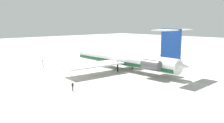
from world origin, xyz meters
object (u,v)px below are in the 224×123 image
Objects in this scene: safety_cone_nose at (43,66)px; safety_cone_wingtip at (123,55)px; ground_crew_near_nose at (43,62)px; main_jetliner at (125,59)px; ground_crew_near_tail at (73,85)px.

safety_cone_wingtip is (0.66, -34.92, 0.00)m from safety_cone_nose.
safety_cone_wingtip is at bearing -88.91° from safety_cone_nose.
ground_crew_near_nose is at bearing 85.90° from safety_cone_wingtip.
safety_cone_nose is (19.72, 14.79, -2.96)m from main_jetliner.
safety_cone_wingtip is at bearing -45.17° from main_jetliner.
ground_crew_near_nose is 30.92m from ground_crew_near_tail.
main_jetliner is at bearing 120.02° from ground_crew_near_nose.
ground_crew_near_tail is at bearing 73.05° from ground_crew_near_nose.
safety_cone_nose is at bearing 91.09° from safety_cone_wingtip.
ground_crew_near_nose is at bearing -24.53° from safety_cone_nose.
ground_crew_near_nose is 3.28× the size of safety_cone_nose.
safety_cone_nose is 34.92m from safety_cone_wingtip.
safety_cone_wingtip is at bearing 175.48° from ground_crew_near_nose.
safety_cone_nose is 1.00× the size of safety_cone_wingtip.
main_jetliner is 23.32m from ground_crew_near_tail.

